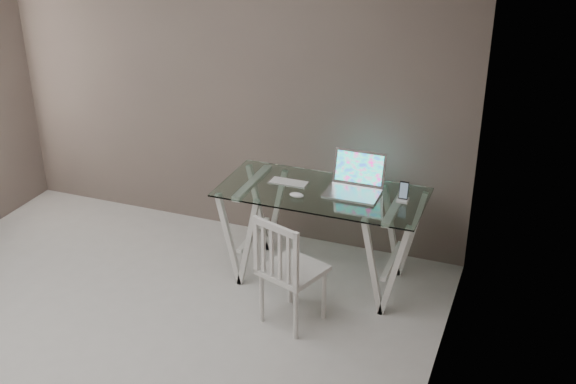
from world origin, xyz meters
name	(u,v)px	position (x,y,z in m)	size (l,w,h in m)	color
room	(34,120)	(-0.06, 0.02, 1.72)	(4.50, 4.52, 2.71)	#BAB7B2
desk	(321,235)	(0.99, 1.67, 0.38)	(1.50, 0.70, 0.75)	silver
chair	(286,267)	(0.96, 1.04, 0.46)	(0.48, 0.48, 0.83)	silver
laptop	(355,183)	(1.21, 1.77, 0.81)	(0.39, 0.34, 0.27)	silver
keyboard	(289,182)	(0.71, 1.72, 0.75)	(0.30, 0.13, 0.01)	silver
mouse	(297,195)	(0.85, 1.52, 0.76)	(0.11, 0.06, 0.03)	white
phone_dock	(403,196)	(1.58, 1.72, 0.79)	(0.08, 0.08, 0.15)	white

